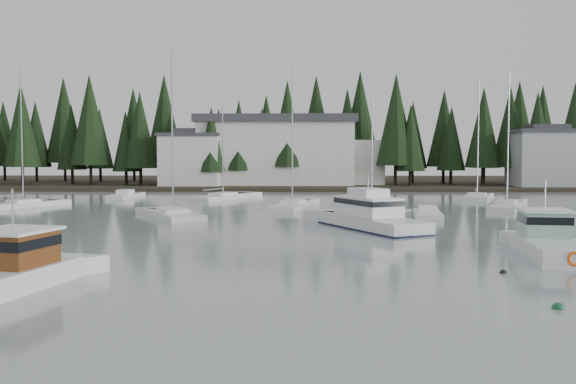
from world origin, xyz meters
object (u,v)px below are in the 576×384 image
(cabin_cruiser_center, at_px, (370,219))
(runabout_1, at_px, (428,216))
(house_west, at_px, (191,158))
(sailboat_10, at_px, (477,199))
(lobster_boat_teal, at_px, (550,245))
(sailboat_2, at_px, (23,206))
(sailboat_0, at_px, (507,208))
(house_east_a, at_px, (546,157))
(harbor_inn, at_px, (289,151))
(runabout_3, at_px, (125,197))
(sailboat_8, at_px, (223,198))
(sailboat_9, at_px, (173,217))
(sailboat_1, at_px, (372,211))
(sailboat_4, at_px, (292,207))

(cabin_cruiser_center, relative_size, runabout_1, 1.74)
(house_west, bearing_deg, sailboat_10, -31.82)
(house_west, bearing_deg, runabout_1, -58.46)
(lobster_boat_teal, xyz_separation_m, sailboat_2, (-41.03, 29.96, -0.44))
(sailboat_0, bearing_deg, lobster_boat_teal, -169.86)
(house_east_a, bearing_deg, runabout_1, -121.04)
(house_west, bearing_deg, harbor_inn, 12.52)
(runabout_3, bearing_deg, sailboat_10, -86.11)
(harbor_inn, bearing_deg, sailboat_8, -105.65)
(house_east_a, height_order, harbor_inn, harbor_inn)
(lobster_boat_teal, bearing_deg, sailboat_8, 35.10)
(cabin_cruiser_center, height_order, sailboat_9, sailboat_9)
(cabin_cruiser_center, xyz_separation_m, sailboat_0, (15.29, 17.59, -0.60))
(sailboat_0, bearing_deg, harbor_inn, 53.60)
(harbor_inn, xyz_separation_m, sailboat_8, (-7.34, -26.21, -5.72))
(sailboat_8, bearing_deg, sailboat_1, -110.55)
(sailboat_1, bearing_deg, runabout_3, 33.83)
(house_west, height_order, harbor_inn, harbor_inn)
(harbor_inn, relative_size, sailboat_9, 2.07)
(sailboat_1, bearing_deg, cabin_cruiser_center, 149.13)
(sailboat_2, bearing_deg, cabin_cruiser_center, -92.92)
(sailboat_0, distance_m, runabout_1, 13.57)
(sailboat_0, bearing_deg, cabin_cruiser_center, 162.80)
(sailboat_0, bearing_deg, runabout_1, 158.54)
(house_west, height_order, lobster_boat_teal, house_west)
(sailboat_9, distance_m, runabout_1, 21.32)
(house_west, bearing_deg, house_east_a, -1.06)
(lobster_boat_teal, height_order, sailboat_4, sailboat_4)
(house_west, distance_m, house_east_a, 54.01)
(sailboat_0, bearing_deg, sailboat_2, 113.25)
(sailboat_4, bearing_deg, lobster_boat_teal, -142.99)
(harbor_inn, xyz_separation_m, sailboat_2, (-26.02, -38.24, -5.68))
(house_west, relative_size, sailboat_1, 0.85)
(sailboat_0, relative_size, sailboat_10, 0.96)
(sailboat_2, distance_m, runabout_3, 14.94)
(house_east_a, relative_size, harbor_inn, 0.36)
(sailboat_1, bearing_deg, sailboat_10, -66.44)
(sailboat_0, distance_m, sailboat_1, 14.10)
(lobster_boat_teal, bearing_deg, sailboat_1, 21.10)
(sailboat_2, bearing_deg, runabout_3, -0.46)
(harbor_inn, xyz_separation_m, cabin_cruiser_center, (6.88, -56.29, -5.11))
(cabin_cruiser_center, relative_size, sailboat_9, 0.75)
(sailboat_1, distance_m, sailboat_9, 18.50)
(sailboat_2, height_order, sailboat_4, sailboat_4)
(house_east_a, xyz_separation_m, sailboat_1, (-30.45, -37.85, -4.85))
(house_east_a, relative_size, sailboat_9, 0.74)
(sailboat_0, xyz_separation_m, sailboat_4, (-21.11, 0.13, 0.01))
(sailboat_10, bearing_deg, sailboat_4, 138.59)
(house_east_a, xyz_separation_m, sailboat_9, (-47.74, -44.43, -4.83))
(runabout_3, bearing_deg, sailboat_2, 160.09)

